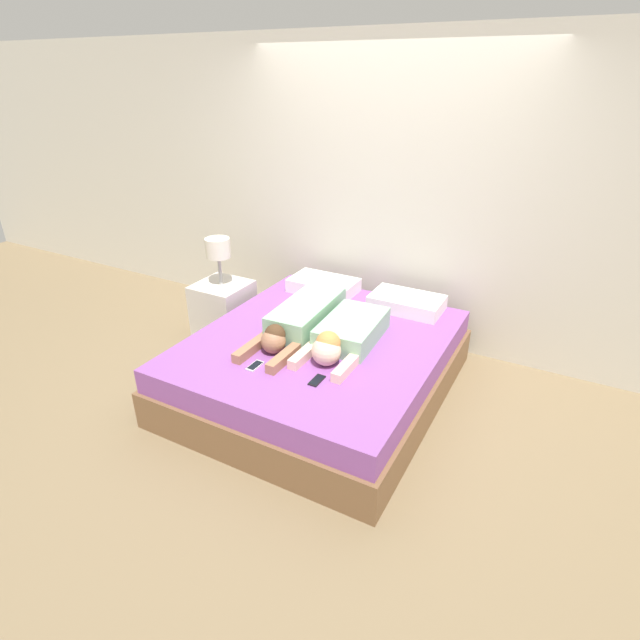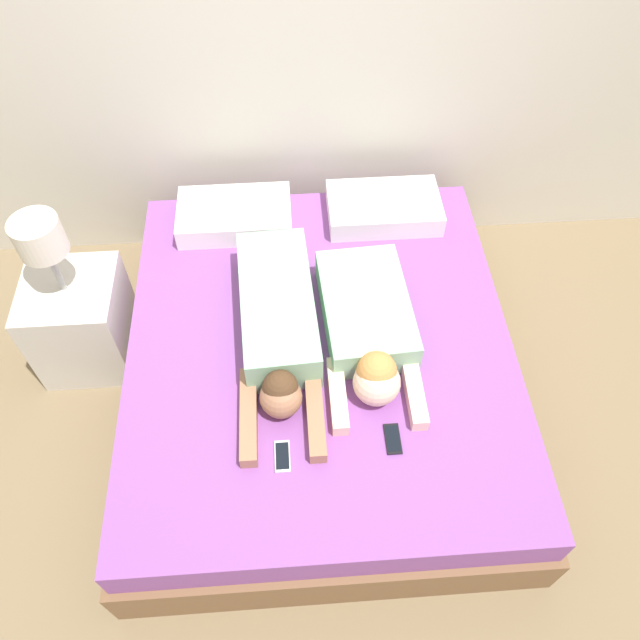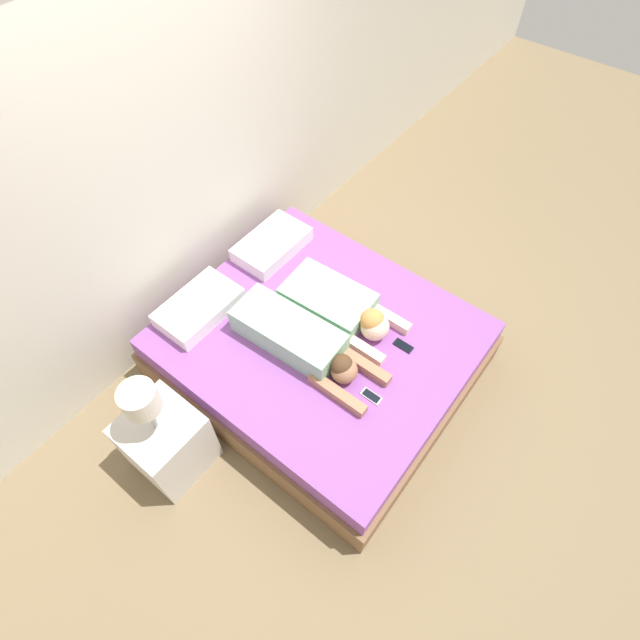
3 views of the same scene
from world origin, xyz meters
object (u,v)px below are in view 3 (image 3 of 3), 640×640
person_right (341,307)px  nightstand (166,440)px  pillow_head_left (199,307)px  person_left (300,340)px  cell_phone_right (403,346)px  cell_phone_left (371,396)px  pillow_head_right (272,244)px  bed (320,350)px

person_right → nightstand: size_ratio=0.94×
pillow_head_left → person_left: size_ratio=0.52×
cell_phone_right → pillow_head_left: bearing=116.6°
person_right → nightstand: 1.48m
pillow_head_left → person_right: person_right is taller
cell_phone_left → nightstand: nightstand is taller
nightstand → pillow_head_left: bearing=30.3°
nightstand → cell_phone_right: bearing=-30.3°
person_right → cell_phone_left: 0.70m
person_left → cell_phone_right: 0.72m
person_left → cell_phone_left: 0.61m
person_right → cell_phone_left: size_ratio=6.71×
person_right → cell_phone_left: person_right is taller
pillow_head_right → cell_phone_right: pillow_head_right is taller
bed → pillow_head_right: 0.94m
cell_phone_left → cell_phone_right: (0.46, 0.05, 0.00)m
cell_phone_left → nightstand: (-1.01, 0.90, -0.16)m
nightstand → person_left: bearing=-16.6°
cell_phone_left → cell_phone_right: 0.46m
bed → cell_phone_left: 0.65m
bed → nightstand: bearing=164.6°
person_right → cell_phone_right: bearing=-84.7°
person_left → cell_phone_left: (-0.01, -0.60, -0.09)m
bed → pillow_head_right: bearing=63.4°
pillow_head_left → cell_phone_left: size_ratio=4.32×
bed → nightstand: 1.25m
pillow_head_right → person_left: (-0.59, -0.77, 0.04)m
pillow_head_right → nightstand: bearing=-163.7°
pillow_head_right → cell_phone_right: (-0.13, -1.33, -0.05)m
bed → cell_phone_right: bearing=-63.3°
bed → person_left: (-0.19, 0.03, 0.34)m
pillow_head_right → person_right: 0.84m
pillow_head_left → nightstand: 0.95m
cell_phone_left → cell_phone_right: bearing=5.7°
pillow_head_right → pillow_head_left: bearing=180.0°
pillow_head_right → cell_phone_right: 1.34m
cell_phone_left → pillow_head_left: bearing=98.5°
pillow_head_left → nightstand: (-0.80, -0.47, -0.21)m
cell_phone_left → nightstand: 1.36m
pillow_head_left → cell_phone_right: 1.49m
person_right → cell_phone_right: (0.05, -0.51, -0.08)m
pillow_head_left → pillow_head_right: (0.80, 0.00, 0.00)m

